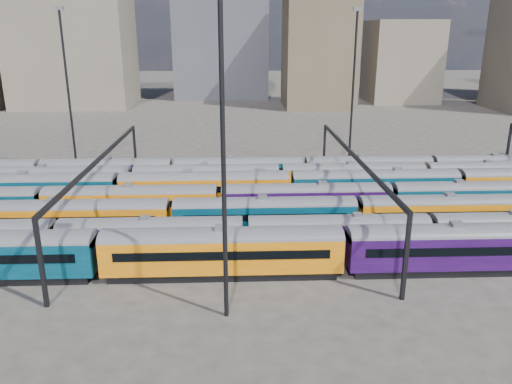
{
  "coord_description": "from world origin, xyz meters",
  "views": [
    {
      "loc": [
        -4.03,
        -57.4,
        21.8
      ],
      "look_at": [
        -1.68,
        1.31,
        3.0
      ],
      "focal_mm": 35.0,
      "sensor_mm": 36.0,
      "label": 1
    }
  ],
  "objects_px": {
    "rake_0": "(344,245)",
    "rake_1": "(151,232)",
    "rake_2": "(357,210)",
    "mast_2": "(223,146)"
  },
  "relations": [
    {
      "from": "rake_0",
      "to": "rake_1",
      "type": "relative_size",
      "value": 1.43
    },
    {
      "from": "rake_0",
      "to": "rake_1",
      "type": "bearing_deg",
      "value": 165.04
    },
    {
      "from": "rake_2",
      "to": "rake_0",
      "type": "bearing_deg",
      "value": -109.66
    },
    {
      "from": "rake_0",
      "to": "rake_1",
      "type": "distance_m",
      "value": 19.38
    },
    {
      "from": "rake_2",
      "to": "rake_1",
      "type": "bearing_deg",
      "value": -167.36
    },
    {
      "from": "rake_1",
      "to": "rake_2",
      "type": "relative_size",
      "value": 0.76
    },
    {
      "from": "rake_1",
      "to": "rake_0",
      "type": "bearing_deg",
      "value": -14.96
    },
    {
      "from": "rake_2",
      "to": "mast_2",
      "type": "relative_size",
      "value": 4.87
    },
    {
      "from": "rake_1",
      "to": "rake_2",
      "type": "height_order",
      "value": "rake_2"
    },
    {
      "from": "rake_1",
      "to": "rake_2",
      "type": "bearing_deg",
      "value": 12.64
    }
  ]
}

